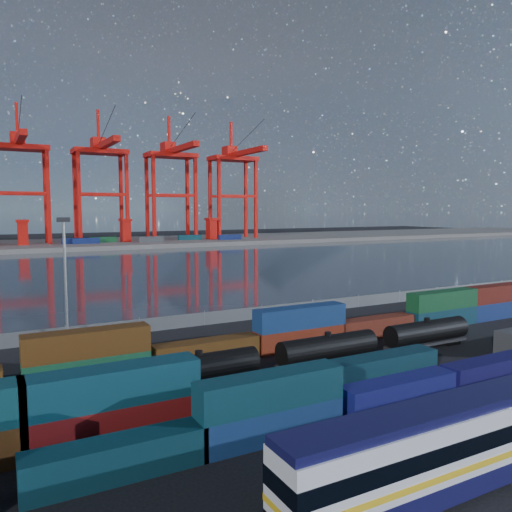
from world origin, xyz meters
name	(u,v)px	position (x,y,z in m)	size (l,w,h in m)	color
ground	(382,366)	(0.00, 0.00, 0.00)	(700.00, 700.00, 0.00)	black
harbor_water	(137,269)	(0.00, 105.00, 0.01)	(700.00, 700.00, 0.00)	#2B333E
far_quay	(79,244)	(0.00, 210.00, 1.00)	(700.00, 70.00, 2.00)	#514F4C
distant_mountains	(22,140)	(63.02, 1600.00, 220.29)	(2470.00, 1100.00, 520.00)	#1E2630
container_row_south	(440,376)	(-1.69, -9.58, 1.99)	(139.98, 2.43, 5.19)	#484C4E
container_row_mid	(324,375)	(-10.94, -3.98, 1.90)	(142.55, 2.68, 5.71)	#404245
container_row_north	(315,330)	(-1.95, 10.40, 2.07)	(141.52, 2.53, 5.40)	#101251
tanker_string	(119,383)	(-28.69, 2.90, 1.96)	(90.20, 2.73, 3.90)	black
waterfront_fence	(262,312)	(0.00, 28.00, 1.00)	(160.12, 0.12, 2.20)	#595B5E
yard_light_mast	(65,274)	(-30.00, 26.00, 9.30)	(1.60, 0.40, 16.60)	slate
gantry_cranes	(61,161)	(-7.50, 203.28, 39.69)	(199.90, 47.81, 64.74)	red
quay_containers	(58,242)	(-11.00, 195.46, 3.30)	(172.58, 10.99, 2.60)	navy
straddle_carriers	(76,231)	(-2.50, 200.00, 7.82)	(140.00, 7.00, 11.10)	red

